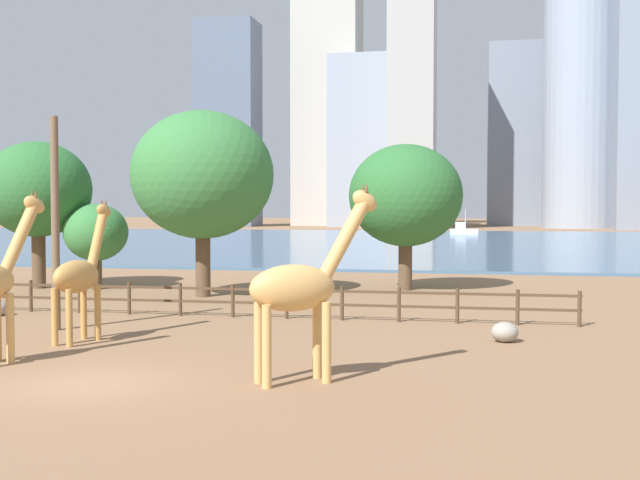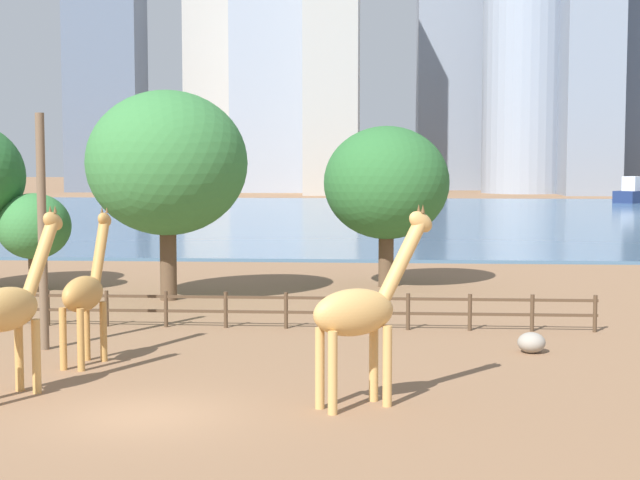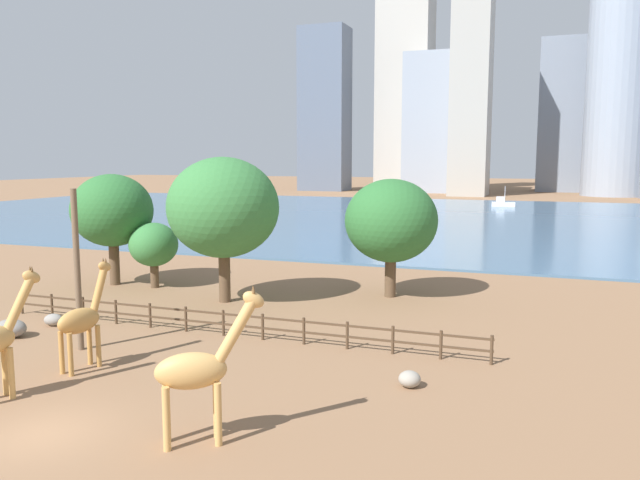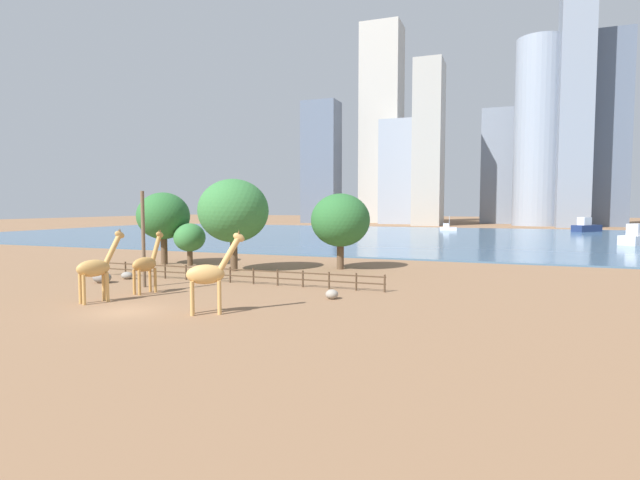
# 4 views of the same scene
# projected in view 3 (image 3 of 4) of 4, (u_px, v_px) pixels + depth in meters

# --- Properties ---
(ground_plane) EXTENTS (400.00, 400.00, 0.00)m
(ground_plane) POSITION_uv_depth(u_px,v_px,m) (442.00, 217.00, 94.48)
(ground_plane) COLOR #8C6647
(harbor_water) EXTENTS (180.00, 86.00, 0.20)m
(harbor_water) POSITION_uv_depth(u_px,v_px,m) (439.00, 218.00, 91.67)
(harbor_water) COLOR #476B8C
(harbor_water) RESTS_ON ground
(giraffe_tall) EXTENTS (1.15, 2.86, 4.58)m
(giraffe_tall) POSITION_uv_depth(u_px,v_px,m) (82.00, 320.00, 25.93)
(giraffe_tall) COLOR #C18C47
(giraffe_tall) RESTS_ON ground
(giraffe_companion) EXTENTS (3.24, 2.42, 4.91)m
(giraffe_companion) POSITION_uv_depth(u_px,v_px,m) (198.00, 370.00, 19.08)
(giraffe_companion) COLOR tan
(giraffe_companion) RESTS_ON ground
(utility_pole) EXTENTS (0.28, 0.28, 7.45)m
(utility_pole) POSITION_uv_depth(u_px,v_px,m) (77.00, 270.00, 28.40)
(utility_pole) COLOR brown
(utility_pole) RESTS_ON ground
(boulder_near_fence) EXTENTS (1.06, 0.84, 0.63)m
(boulder_near_fence) POSITION_uv_depth(u_px,v_px,m) (54.00, 320.00, 33.00)
(boulder_near_fence) COLOR gray
(boulder_near_fence) RESTS_ON ground
(boulder_by_pole) EXTENTS (0.86, 0.86, 0.64)m
(boulder_by_pole) POSITION_uv_depth(u_px,v_px,m) (410.00, 379.00, 24.07)
(boulder_by_pole) COLOR gray
(boulder_by_pole) RESTS_ON ground
(boulder_small) EXTENTS (1.64, 1.20, 0.90)m
(boulder_small) POSITION_uv_depth(u_px,v_px,m) (11.00, 328.00, 30.83)
(boulder_small) COLOR gray
(boulder_small) RESTS_ON ground
(enclosure_fence) EXTENTS (26.12, 0.14, 1.30)m
(enclosure_fence) POSITION_uv_depth(u_px,v_px,m) (224.00, 321.00, 31.06)
(enclosure_fence) COLOR #4C3826
(enclosure_fence) RESTS_ON ground
(tree_left_large) EXTENTS (6.81, 6.81, 8.90)m
(tree_left_large) POSITION_uv_depth(u_px,v_px,m) (223.00, 208.00, 37.82)
(tree_left_large) COLOR brown
(tree_left_large) RESTS_ON ground
(tree_center_broad) EXTENTS (3.32, 3.32, 4.47)m
(tree_center_broad) POSITION_uv_depth(u_px,v_px,m) (154.00, 245.00, 42.45)
(tree_center_broad) COLOR brown
(tree_center_broad) RESTS_ON ground
(tree_right_tall) EXTENTS (5.86, 5.86, 7.54)m
(tree_right_tall) POSITION_uv_depth(u_px,v_px,m) (391.00, 221.00, 39.35)
(tree_right_tall) COLOR brown
(tree_right_tall) RESTS_ON ground
(tree_left_small) EXTENTS (5.58, 5.58, 7.74)m
(tree_left_small) POSITION_uv_depth(u_px,v_px,m) (112.00, 211.00, 43.18)
(tree_left_small) COLOR brown
(tree_left_small) RESTS_ON ground
(boat_tug) EXTENTS (4.17, 1.69, 3.68)m
(boat_tug) POSITION_uv_depth(u_px,v_px,m) (503.00, 203.00, 112.81)
(boat_tug) COLOR silver
(boat_tug) RESTS_ON harbor_water
(skyline_tower_needle) EXTENTS (12.93, 9.57, 44.49)m
(skyline_tower_needle) POSITION_uv_depth(u_px,v_px,m) (325.00, 110.00, 172.57)
(skyline_tower_needle) COLOR slate
(skyline_tower_needle) RESTS_ON ground
(skyline_block_central) EXTENTS (16.94, 15.97, 40.30)m
(skyline_block_central) POSITION_uv_depth(u_px,v_px,m) (572.00, 117.00, 168.52)
(skyline_block_central) COLOR gray
(skyline_block_central) RESTS_ON ground
(skyline_tower_glass) EXTENTS (8.80, 12.16, 52.03)m
(skyline_tower_glass) POSITION_uv_depth(u_px,v_px,m) (472.00, 86.00, 147.72)
(skyline_tower_glass) COLOR #ADA89E
(skyline_tower_glass) RESTS_ON ground
(skyline_block_right) EXTENTS (14.51, 12.50, 73.07)m
(skyline_block_right) POSITION_uv_depth(u_px,v_px,m) (406.00, 59.00, 174.04)
(skyline_block_right) COLOR #B7B2A8
(skyline_block_right) RESTS_ON ground
(skyline_tower_short) EXTENTS (14.38, 14.38, 58.08)m
(skyline_tower_short) POSITION_uv_depth(u_px,v_px,m) (619.00, 71.00, 145.35)
(skyline_tower_short) COLOR #939EAD
(skyline_tower_short) RESTS_ON ground
(skyline_tower_far) EXTENTS (13.43, 14.43, 35.94)m
(skyline_tower_far) POSITION_uv_depth(u_px,v_px,m) (432.00, 124.00, 165.15)
(skyline_tower_far) COLOR #939EAD
(skyline_tower_far) RESTS_ON ground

